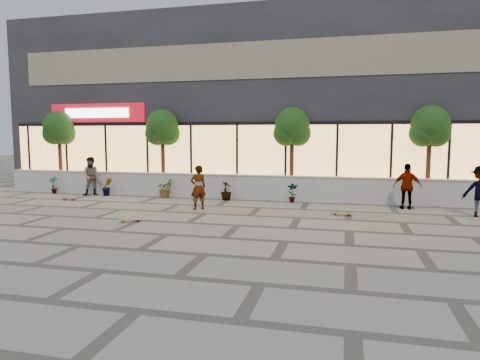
% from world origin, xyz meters
% --- Properties ---
extents(ground, '(80.00, 80.00, 0.00)m').
position_xyz_m(ground, '(0.00, 0.00, 0.00)').
color(ground, gray).
rests_on(ground, ground).
extents(planter_wall, '(22.00, 0.42, 1.04)m').
position_xyz_m(planter_wall, '(0.00, 7.00, 0.52)').
color(planter_wall, beige).
rests_on(planter_wall, ground).
extents(retail_building, '(24.00, 9.17, 8.50)m').
position_xyz_m(retail_building, '(-0.00, 12.49, 4.25)').
color(retail_building, '#222227').
rests_on(retail_building, ground).
extents(shrub_a, '(0.43, 0.29, 0.81)m').
position_xyz_m(shrub_a, '(-8.50, 6.45, 0.41)').
color(shrub_a, '#133B12').
rests_on(shrub_a, ground).
extents(shrub_b, '(0.57, 0.57, 0.81)m').
position_xyz_m(shrub_b, '(-5.70, 6.45, 0.41)').
color(shrub_b, '#133B12').
rests_on(shrub_b, ground).
extents(shrub_c, '(0.68, 0.77, 0.81)m').
position_xyz_m(shrub_c, '(-2.90, 6.45, 0.41)').
color(shrub_c, '#133B12').
rests_on(shrub_c, ground).
extents(shrub_d, '(0.64, 0.64, 0.81)m').
position_xyz_m(shrub_d, '(-0.10, 6.45, 0.41)').
color(shrub_d, '#133B12').
rests_on(shrub_d, ground).
extents(shrub_e, '(0.46, 0.35, 0.81)m').
position_xyz_m(shrub_e, '(2.70, 6.45, 0.41)').
color(shrub_e, '#133B12').
rests_on(shrub_e, ground).
extents(tree_west, '(1.60, 1.50, 3.92)m').
position_xyz_m(tree_west, '(-9.00, 7.70, 2.99)').
color(tree_west, '#482919').
rests_on(tree_west, ground).
extents(tree_midwest, '(1.60, 1.50, 3.92)m').
position_xyz_m(tree_midwest, '(-3.50, 7.70, 2.99)').
color(tree_midwest, '#482919').
rests_on(tree_midwest, ground).
extents(tree_mideast, '(1.60, 1.50, 3.92)m').
position_xyz_m(tree_mideast, '(2.50, 7.70, 2.99)').
color(tree_mideast, '#482919').
rests_on(tree_mideast, ground).
extents(tree_east, '(1.60, 1.50, 3.92)m').
position_xyz_m(tree_east, '(8.00, 7.70, 2.99)').
color(tree_east, '#482919').
rests_on(tree_east, ground).
extents(skater_center, '(0.71, 0.67, 1.63)m').
position_xyz_m(skater_center, '(-0.49, 4.03, 0.82)').
color(skater_center, silver).
rests_on(skater_center, ground).
extents(skater_left, '(1.05, 0.96, 1.75)m').
position_xyz_m(skater_left, '(-6.35, 6.30, 0.88)').
color(skater_left, '#937C5F').
rests_on(skater_left, ground).
extents(skater_right_near, '(1.00, 0.43, 1.70)m').
position_xyz_m(skater_right_near, '(7.00, 5.90, 0.85)').
color(skater_right_near, silver).
rests_on(skater_right_near, ground).
extents(skateboard_center, '(0.72, 0.53, 0.09)m').
position_xyz_m(skateboard_center, '(-1.80, 1.31, 0.07)').
color(skateboard_center, olive).
rests_on(skateboard_center, ground).
extents(skateboard_left, '(0.75, 0.25, 0.09)m').
position_xyz_m(skateboard_left, '(-6.54, 4.83, 0.07)').
color(skateboard_left, '#AF2028').
rests_on(skateboard_left, ground).
extents(skateboard_right_near, '(0.77, 0.30, 0.09)m').
position_xyz_m(skateboard_right_near, '(4.69, 4.03, 0.08)').
color(skateboard_right_near, brown).
rests_on(skateboard_right_near, ground).
extents(skateboard_right_far, '(0.72, 0.26, 0.08)m').
position_xyz_m(skateboard_right_far, '(7.04, 6.20, 0.07)').
color(skateboard_right_far, '#50447E').
rests_on(skateboard_right_far, ground).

